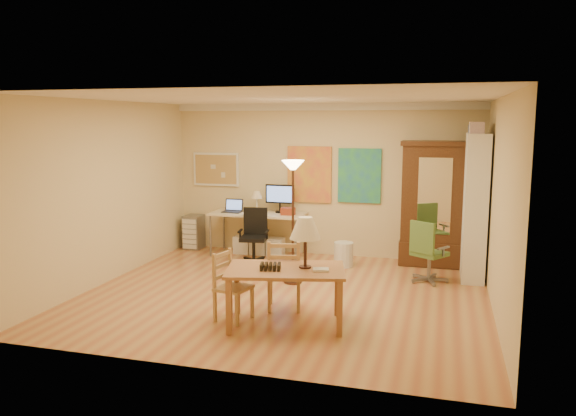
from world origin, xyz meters
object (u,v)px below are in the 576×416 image
(office_chair_black, at_px, (254,248))
(office_chair_green, at_px, (428,266))
(bookshelf, at_px, (475,207))
(armoire, at_px, (434,212))
(computer_desk, at_px, (260,229))
(dining_table, at_px, (293,257))

(office_chair_black, bearing_deg, office_chair_green, -7.94)
(bookshelf, bearing_deg, armoire, 132.95)
(office_chair_green, bearing_deg, bookshelf, 33.28)
(computer_desk, xyz_separation_m, armoire, (3.02, 0.08, 0.44))
(office_chair_black, bearing_deg, bookshelf, 0.37)
(computer_desk, height_order, bookshelf, bookshelf)
(dining_table, distance_m, armoire, 3.66)
(dining_table, height_order, office_chair_green, dining_table)
(computer_desk, distance_m, office_chair_black, 0.64)
(office_chair_green, bearing_deg, dining_table, -123.40)
(computer_desk, bearing_deg, office_chair_black, -81.61)
(armoire, xyz_separation_m, bookshelf, (0.61, -0.65, 0.20))
(dining_table, distance_m, office_chair_green, 2.76)
(dining_table, height_order, armoire, armoire)
(computer_desk, bearing_deg, bookshelf, -8.93)
(office_chair_green, distance_m, armoire, 1.26)
(dining_table, bearing_deg, computer_desk, 114.72)
(office_chair_green, bearing_deg, computer_desk, 161.50)
(office_chair_black, bearing_deg, armoire, 12.93)
(office_chair_green, height_order, bookshelf, bookshelf)
(dining_table, relative_size, office_chair_black, 1.64)
(office_chair_green, bearing_deg, office_chair_black, 172.06)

